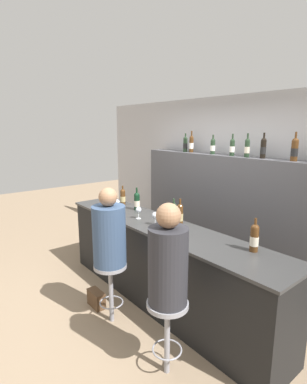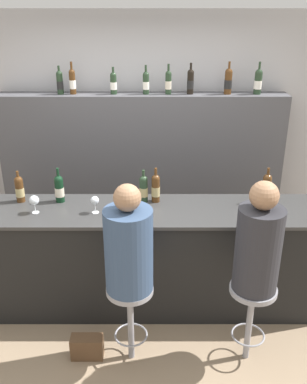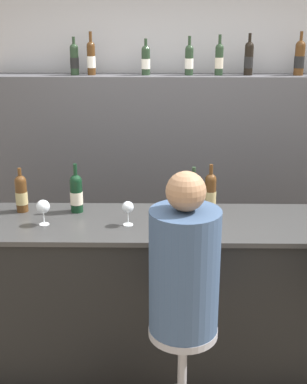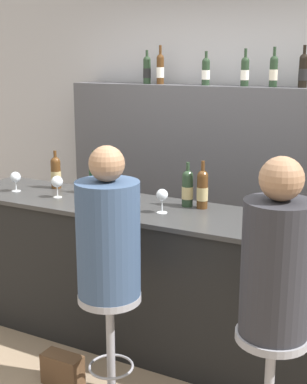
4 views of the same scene
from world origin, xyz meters
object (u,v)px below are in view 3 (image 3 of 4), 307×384
object	(u,v)px
wine_bottle_backbar_4	(219,59)
wine_glass_3	(183,208)
wine_bottle_counter_3	(210,193)
wine_bottle_counter_2	(193,194)
wine_glass_2	(128,208)
wine_bottle_counter_0	(21,193)
wine_bottle_backbar_5	(249,58)
guest_seated_left	(184,265)
wine_bottle_backbar_0	(74,59)
wine_bottle_backbar_3	(189,59)
wine_bottle_backbar_1	(91,58)
wine_glass_1	(43,207)
bar_stool_left	(183,353)
wine_bottle_backbar_6	(300,58)
wine_bottle_counter_1	(76,193)
wine_bottle_backbar_2	(146,60)

from	to	relation	value
wine_bottle_backbar_4	wine_glass_3	world-z (taller)	wine_bottle_backbar_4
wine_bottle_backbar_4	wine_bottle_counter_3	bearing A→B (deg)	-97.26
wine_bottle_counter_2	wine_glass_2	xyz separation A→B (m)	(-0.41, -0.23, -0.02)
wine_bottle_counter_0	wine_bottle_backbar_5	xyz separation A→B (m)	(1.59, 1.08, 0.76)
wine_bottle_counter_3	guest_seated_left	world-z (taller)	guest_seated_left
wine_bottle_counter_0	wine_bottle_counter_2	world-z (taller)	wine_bottle_counter_2
guest_seated_left	wine_bottle_backbar_5	bearing A→B (deg)	73.53
wine_glass_3	wine_bottle_backbar_0	bearing A→B (deg)	122.21
wine_bottle_backbar_0	wine_bottle_backbar_4	world-z (taller)	wine_bottle_backbar_4
wine_bottle_counter_2	wine_bottle_backbar_3	bearing A→B (deg)	89.49
wine_bottle_backbar_1	wine_glass_1	distance (m)	1.52
wine_bottle_counter_0	wine_glass_1	size ratio (longest dim) A/B	1.84
wine_glass_2	bar_stool_left	distance (m)	0.91
wine_bottle_backbar_5	guest_seated_left	xyz separation A→B (m)	(-0.57, -1.92, -0.84)
wine_glass_1	wine_glass_3	size ratio (longest dim) A/B	1.00
wine_bottle_backbar_4	wine_bottle_backbar_6	size ratio (longest dim) A/B	0.93
wine_bottle_backbar_0	wine_glass_2	xyz separation A→B (m)	(0.49, -1.30, -0.77)
wine_bottle_backbar_3	wine_bottle_counter_2	bearing A→B (deg)	-90.51
wine_bottle_backbar_3	wine_glass_3	distance (m)	1.51
wine_bottle_counter_1	wine_bottle_counter_3	size ratio (longest dim) A/B	1.00
wine_bottle_counter_1	wine_bottle_backbar_2	world-z (taller)	wine_bottle_backbar_2
guest_seated_left	wine_bottle_counter_2	bearing A→B (deg)	83.89
wine_bottle_counter_1	wine_glass_2	world-z (taller)	wine_bottle_counter_1
wine_bottle_counter_1	wine_glass_2	bearing A→B (deg)	-33.20
wine_bottle_counter_2	wine_bottle_backbar_1	bearing A→B (deg)	125.39
wine_bottle_backbar_0	wine_glass_2	world-z (taller)	wine_bottle_backbar_0
wine_bottle_backbar_0	wine_bottle_backbar_3	size ratio (longest dim) A/B	0.98
wine_bottle_counter_2	wine_bottle_backbar_5	bearing A→B (deg)	66.04
wine_bottle_counter_0	bar_stool_left	world-z (taller)	wine_bottle_counter_0
wine_bottle_backbar_4	wine_glass_1	size ratio (longest dim) A/B	1.95
wine_bottle_backbar_1	wine_bottle_counter_0	bearing A→B (deg)	-107.89
wine_glass_1	wine_bottle_counter_1	bearing A→B (deg)	53.28
wine_bottle_counter_3	wine_glass_3	distance (m)	0.29
wine_bottle_counter_1	wine_bottle_backbar_0	size ratio (longest dim) A/B	1.10
wine_bottle_counter_1	wine_bottle_counter_2	bearing A→B (deg)	-0.00
wine_bottle_counter_0	wine_bottle_backbar_4	distance (m)	1.89
wine_bottle_counter_0	wine_bottle_backbar_2	bearing A→B (deg)	54.10
wine_bottle_backbar_5	wine_glass_1	xyz separation A→B (m)	(-1.40, -1.30, -0.77)
wine_bottle_backbar_3	wine_bottle_backbar_4	xyz separation A→B (m)	(0.24, 0.00, 0.01)
wine_bottle_counter_2	wine_bottle_backbar_4	bearing A→B (deg)	77.14
wine_bottle_backbar_2	wine_bottle_backbar_0	bearing A→B (deg)	-180.00
wine_bottle_counter_2	wine_bottle_backbar_1	xyz separation A→B (m)	(-0.76, 1.08, 0.76)
wine_bottle_backbar_3	guest_seated_left	xyz separation A→B (m)	(-0.10, -1.92, -0.83)
wine_bottle_counter_2	wine_glass_1	size ratio (longest dim) A/B	1.91
wine_bottle_backbar_2	guest_seated_left	size ratio (longest dim) A/B	0.33
wine_bottle_backbar_6	wine_bottle_backbar_0	bearing A→B (deg)	-180.00
wine_bottle_backbar_2	wine_glass_3	size ratio (longest dim) A/B	1.76
wine_bottle_backbar_5	wine_glass_3	bearing A→B (deg)	-113.08
wine_bottle_counter_0	guest_seated_left	distance (m)	1.33
wine_bottle_backbar_2	wine_bottle_backbar_5	bearing A→B (deg)	0.00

